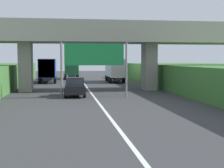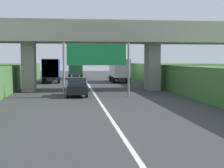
% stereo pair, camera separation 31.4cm
% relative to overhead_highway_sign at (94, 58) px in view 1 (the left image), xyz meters
% --- Properties ---
extents(lane_centre_stripe, '(0.20, 101.38, 0.01)m').
position_rel_overhead_highway_sign_xyz_m(lane_centre_stripe, '(0.00, -1.27, -3.50)').
color(lane_centre_stripe, white).
rests_on(lane_centre_stripe, ground).
extents(overpass_bridge, '(40.00, 4.80, 7.33)m').
position_rel_overhead_highway_sign_xyz_m(overpass_bridge, '(0.00, 6.40, 1.96)').
color(overpass_bridge, gray).
rests_on(overpass_bridge, ground).
extents(overhead_highway_sign, '(5.88, 0.18, 4.83)m').
position_rel_overhead_highway_sign_xyz_m(overhead_highway_sign, '(0.00, 0.00, 0.00)').
color(overhead_highway_sign, slate).
rests_on(overhead_highway_sign, ground).
extents(truck_green, '(2.44, 7.30, 3.44)m').
position_rel_overhead_highway_sign_xyz_m(truck_green, '(-1.54, 27.96, -1.57)').
color(truck_green, black).
rests_on(truck_green, ground).
extents(truck_white, '(2.44, 7.30, 3.44)m').
position_rel_overhead_highway_sign_xyz_m(truck_white, '(4.78, 18.86, -1.57)').
color(truck_white, black).
rests_on(truck_white, ground).
extents(truck_blue, '(2.44, 7.30, 3.44)m').
position_rel_overhead_highway_sign_xyz_m(truck_blue, '(-5.08, 19.44, -1.57)').
color(truck_blue, black).
rests_on(truck_blue, ground).
extents(car_black, '(1.86, 4.10, 1.72)m').
position_rel_overhead_highway_sign_xyz_m(car_black, '(-1.70, 1.07, -2.65)').
color(car_black, black).
rests_on(car_black, ground).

